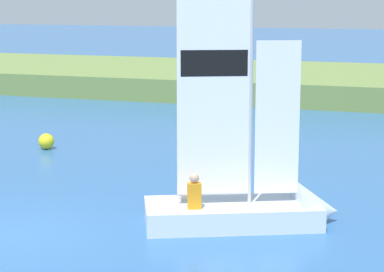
{
  "coord_description": "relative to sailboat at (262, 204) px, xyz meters",
  "views": [
    {
      "loc": [
        8.24,
        -12.91,
        4.88
      ],
      "look_at": [
        2.08,
        5.57,
        1.2
      ],
      "focal_mm": 69.89,
      "sensor_mm": 36.0,
      "label": 1
    }
  ],
  "objects": [
    {
      "name": "sailboat",
      "position": [
        0.0,
        0.0,
        0.0
      ],
      "size": [
        4.43,
        3.04,
        6.26
      ],
      "rotation": [
        0.0,
        0.0,
        0.42
      ],
      "color": "silver",
      "rests_on": "ground"
    },
    {
      "name": "channel_buoy",
      "position": [
        -8.42,
        5.66,
        -0.19
      ],
      "size": [
        0.51,
        0.51,
        0.51
      ],
      "primitive_type": "sphere",
      "color": "yellow",
      "rests_on": "ground"
    },
    {
      "name": "ground_plane",
      "position": [
        -4.76,
        -2.31,
        -0.45
      ],
      "size": [
        200.0,
        200.0,
        0.0
      ],
      "primitive_type": "plane",
      "color": "#2D609E"
    },
    {
      "name": "shore_bank",
      "position": [
        -4.76,
        22.46,
        0.1
      ],
      "size": [
        80.0,
        11.68,
        1.08
      ],
      "primitive_type": "cube",
      "color": "olive",
      "rests_on": "ground"
    }
  ]
}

